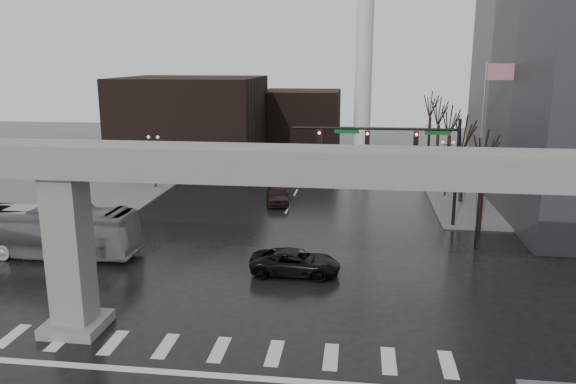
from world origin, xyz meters
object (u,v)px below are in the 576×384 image
object	(u,v)px
signal_mast_arm	(404,148)
city_bus	(46,231)
far_car	(277,194)
pickup_truck	(295,262)

from	to	relation	value
signal_mast_arm	city_bus	world-z (taller)	signal_mast_arm
city_bus	far_car	size ratio (longest dim) A/B	2.52
far_car	city_bus	bearing A→B (deg)	-140.35
signal_mast_arm	city_bus	bearing A→B (deg)	-156.95
signal_mast_arm	city_bus	size ratio (longest dim) A/B	1.04
city_bus	pickup_truck	bearing A→B (deg)	-93.43
pickup_truck	city_bus	size ratio (longest dim) A/B	0.45
pickup_truck	signal_mast_arm	bearing A→B (deg)	-32.01
signal_mast_arm	far_car	size ratio (longest dim) A/B	2.61
signal_mast_arm	pickup_truck	bearing A→B (deg)	-121.97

